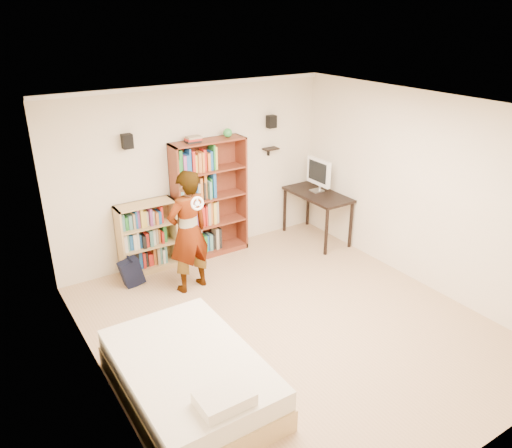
{
  "coord_description": "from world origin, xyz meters",
  "views": [
    {
      "loc": [
        -3.21,
        -4.21,
        3.67
      ],
      "look_at": [
        -0.11,
        0.6,
        1.2
      ],
      "focal_mm": 35.0,
      "sensor_mm": 36.0,
      "label": 1
    }
  ],
  "objects_px": {
    "low_bookshelf": "(148,237)",
    "daybed": "(189,372)",
    "person": "(188,232)",
    "computer_desk": "(317,216)",
    "tall_bookshelf": "(210,199)"
  },
  "relations": [
    {
      "from": "low_bookshelf",
      "to": "computer_desk",
      "type": "bearing_deg",
      "value": -9.95
    },
    {
      "from": "computer_desk",
      "to": "person",
      "type": "xyz_separation_m",
      "value": [
        -2.55,
        -0.34,
        0.46
      ]
    },
    {
      "from": "computer_desk",
      "to": "daybed",
      "type": "relative_size",
      "value": 0.62
    },
    {
      "from": "low_bookshelf",
      "to": "daybed",
      "type": "relative_size",
      "value": 0.55
    },
    {
      "from": "tall_bookshelf",
      "to": "computer_desk",
      "type": "xyz_separation_m",
      "value": [
        1.78,
        -0.49,
        -0.52
      ]
    },
    {
      "from": "tall_bookshelf",
      "to": "daybed",
      "type": "height_order",
      "value": "tall_bookshelf"
    },
    {
      "from": "tall_bookshelf",
      "to": "daybed",
      "type": "distance_m",
      "value": 3.34
    },
    {
      "from": "tall_bookshelf",
      "to": "low_bookshelf",
      "type": "relative_size",
      "value": 1.73
    },
    {
      "from": "low_bookshelf",
      "to": "computer_desk",
      "type": "height_order",
      "value": "low_bookshelf"
    },
    {
      "from": "daybed",
      "to": "person",
      "type": "xyz_separation_m",
      "value": [
        0.97,
        1.95,
        0.58
      ]
    },
    {
      "from": "person",
      "to": "low_bookshelf",
      "type": "bearing_deg",
      "value": -81.22
    },
    {
      "from": "tall_bookshelf",
      "to": "daybed",
      "type": "bearing_deg",
      "value": -122.07
    },
    {
      "from": "computer_desk",
      "to": "tall_bookshelf",
      "type": "bearing_deg",
      "value": 164.63
    },
    {
      "from": "low_bookshelf",
      "to": "daybed",
      "type": "bearing_deg",
      "value": -103.68
    },
    {
      "from": "low_bookshelf",
      "to": "person",
      "type": "bearing_deg",
      "value": -71.11
    }
  ]
}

